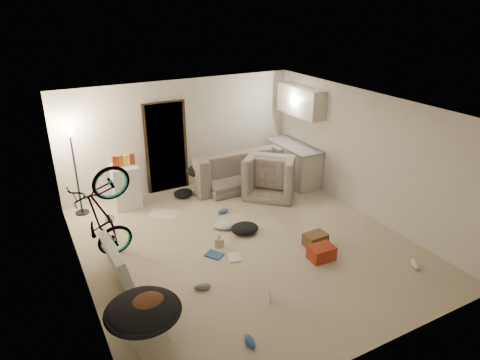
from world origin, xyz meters
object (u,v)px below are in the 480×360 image
kitchen_counter (293,164)px  tv_box (118,266)px  saucer_chair (144,317)px  juicer (219,241)px  sofa (236,172)px  drink_case_b (321,253)px  armchair (273,178)px  drink_case_a (315,239)px  floor_lamp (73,154)px  mini_fridge (126,186)px  bicycle (106,237)px

kitchen_counter → tv_box: (-4.73, -2.15, -0.08)m
saucer_chair → juicer: (1.85, 1.65, -0.31)m
sofa → drink_case_b: bearing=87.1°
armchair → drink_case_a: (-0.55, -2.32, -0.24)m
drink_case_a → juicer: (-1.55, 0.78, -0.01)m
floor_lamp → drink_case_a: (3.49, -3.29, -1.19)m
sofa → drink_case_a: sofa is taller
juicer → tv_box: bearing=-171.0°
drink_case_a → drink_case_b: drink_case_b is taller
saucer_chair → tv_box: tv_box is taller
kitchen_counter → floor_lamp: bearing=172.3°
sofa → tv_box: 4.29m
mini_fridge → saucer_chair: bearing=-98.0°
kitchen_counter → sofa: kitchen_counter is taller
bicycle → juicer: bearing=-109.2°
armchair → saucer_chair: (-3.94, -3.19, 0.06)m
kitchen_counter → drink_case_b: 3.42m
armchair → drink_case_a: 2.40m
floor_lamp → saucer_chair: bearing=-88.6°
kitchen_counter → saucer_chair: bearing=-143.5°
tv_box → juicer: 1.89m
floor_lamp → juicer: bearing=-52.2°
armchair → tv_box: size_ratio=0.99×
tv_box → floor_lamp: bearing=90.0°
saucer_chair → drink_case_b: bearing=8.1°
tv_box → drink_case_b: 3.34m
floor_lamp → saucer_chair: 4.25m
sofa → bicycle: 3.87m
floor_lamp → mini_fridge: size_ratio=1.97×
sofa → armchair: bearing=124.7°
kitchen_counter → drink_case_b: (-1.52, -3.05, -0.32)m
drink_case_b → juicer: (-1.37, 1.19, -0.02)m
drink_case_a → mini_fridge: bearing=126.9°
saucer_chair → tv_box: 1.35m
floor_lamp → armchair: floor_lamp is taller
mini_fridge → tv_box: size_ratio=0.83×
sofa → armchair: 0.93m
kitchen_counter → tv_box: size_ratio=1.36×
sofa → tv_box: bearing=37.7°
kitchen_counter → drink_case_a: bearing=-116.8°
bicycle → kitchen_counter: bearing=-78.2°
mini_fridge → floor_lamp: bearing=177.5°
saucer_chair → drink_case_a: saucer_chair is taller
sofa → juicer: size_ratio=8.73×
tv_box → bicycle: bearing=88.0°
kitchen_counter → bicycle: bearing=-163.8°
drink_case_b → juicer: bearing=141.5°
armchair → juicer: (-2.10, -1.54, -0.25)m
drink_case_a → sofa: bearing=87.8°
sofa → saucer_chair: 5.23m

